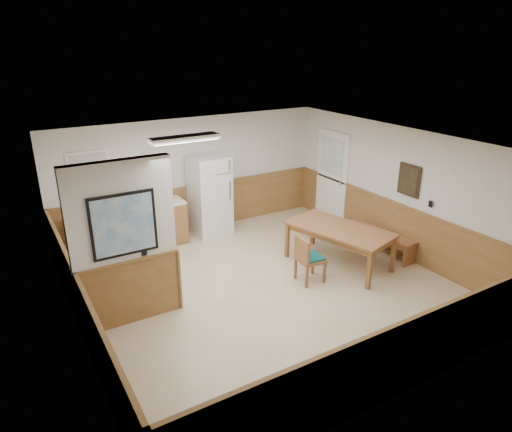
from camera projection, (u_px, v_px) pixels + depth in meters
ground at (265, 287)px, 7.89m from camera, size 6.00×6.00×0.00m
ceiling at (266, 144)px, 6.98m from camera, size 6.00×6.00×0.02m
back_wall at (192, 176)px, 9.84m from camera, size 6.00×0.02×2.50m
right_wall at (396, 191)px, 8.86m from camera, size 0.02×6.00×2.50m
left_wall at (72, 263)px, 6.01m from camera, size 0.02×6.00×2.50m
wainscot_back at (194, 209)px, 10.10m from camera, size 6.00×0.04×1.00m
wainscot_right at (391, 227)px, 9.12m from camera, size 0.04×6.00×1.00m
wainscot_left at (81, 311)px, 6.29m from camera, size 0.04×6.00×1.00m
partition_wall at (125, 246)px, 6.53m from camera, size 1.50×0.20×2.50m
kitchen_counter at (146, 225)px, 9.30m from camera, size 2.20×0.61×1.00m
exterior_door at (332, 177)px, 10.44m from camera, size 0.07×1.02×2.15m
kitchen_window at (90, 177)px, 8.72m from camera, size 0.80×0.04×1.00m
wall_painting at (409, 180)px, 8.49m from camera, size 0.04×0.50×0.60m
fluorescent_fixture at (185, 138)px, 7.66m from camera, size 1.20×0.30×0.09m
refrigerator at (210, 196)px, 9.79m from camera, size 0.80×0.74×1.73m
dining_table at (339, 232)px, 8.45m from camera, size 1.45×2.12×0.75m
dining_bench at (379, 236)px, 9.07m from camera, size 0.49×1.57×0.45m
dining_chair at (306, 256)px, 7.89m from camera, size 0.62×0.45×0.85m
fire_extinguisher at (169, 191)px, 9.32m from camera, size 0.14×0.14×0.46m
soap_bottle at (100, 207)px, 8.65m from camera, size 0.10×0.10×0.25m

